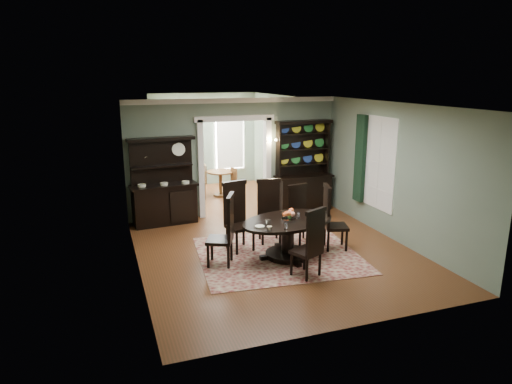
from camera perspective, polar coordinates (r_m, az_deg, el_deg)
room at (r=9.03m, az=2.65°, el=1.75°), size 5.51×6.01×3.01m
parlor at (r=14.20m, az=-5.64°, el=6.09°), size 3.51×3.50×3.01m
doorway_trim at (r=11.77m, az=-2.71°, el=4.93°), size 2.08×0.25×2.57m
right_window at (r=11.03m, az=14.03°, el=3.78°), size 0.15×1.47×2.12m
wall_sconce at (r=11.89m, az=1.91°, el=6.35°), size 0.27×0.21×0.21m
rug at (r=9.37m, az=2.81°, el=-7.85°), size 3.41×3.05×0.01m
dining_table at (r=9.10m, az=4.00°, el=-4.90°), size 2.25×2.25×0.79m
centerpiece at (r=8.93m, az=4.11°, el=-3.23°), size 1.41×0.91×0.23m
chair_far_left at (r=9.48m, az=-2.38°, el=-2.75°), size 0.63×0.61×1.44m
chair_far_mid at (r=9.96m, az=1.64°, el=-2.11°), size 0.59×0.57×1.37m
chair_far_right at (r=9.95m, az=5.44°, el=-2.51°), size 0.55×0.53×1.27m
chair_end_left at (r=8.68m, az=-3.82°, el=-4.57°), size 0.66×0.67×1.40m
chair_end_right at (r=9.59m, az=9.33°, el=-2.97°), size 0.60×0.62×1.37m
chair_near at (r=8.18m, az=6.91°, el=-6.19°), size 0.63×0.62×1.31m
sideboard at (r=11.33m, az=-11.43°, el=-0.26°), size 1.65×0.72×2.12m
welsh_dresser at (r=12.31m, az=5.91°, el=1.76°), size 1.55×0.60×2.41m
parlor_table at (r=13.75m, az=-4.46°, el=1.54°), size 0.83×0.83×0.77m
parlor_chair_left at (r=13.48m, az=-6.82°, el=1.40°), size 0.44×0.43×1.02m
parlor_chair_right at (r=13.63m, az=-2.40°, el=1.36°), size 0.41×0.40×0.89m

